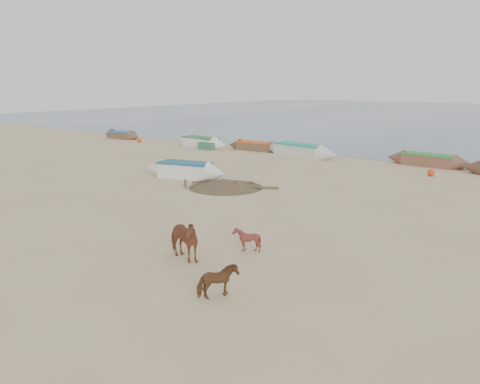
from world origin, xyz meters
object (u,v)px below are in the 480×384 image
object	(u,v)px
calf_right	(218,282)
near_canoe	(185,170)
cow_adult	(182,239)
calf_front	(247,239)

from	to	relation	value
calf_right	near_canoe	world-z (taller)	near_canoe
cow_adult	calf_front	size ratio (longest dim) A/B	1.96
calf_right	near_canoe	size ratio (longest dim) A/B	0.17
near_canoe	calf_right	bearing A→B (deg)	-57.68
calf_front	near_canoe	bearing A→B (deg)	-117.66
near_canoe	cow_adult	bearing A→B (deg)	-61.11
calf_front	near_canoe	distance (m)	13.30
cow_adult	calf_front	world-z (taller)	cow_adult
cow_adult	calf_front	xyz separation A→B (m)	(1.21, 1.88, -0.28)
cow_adult	near_canoe	size ratio (longest dim) A/B	0.31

